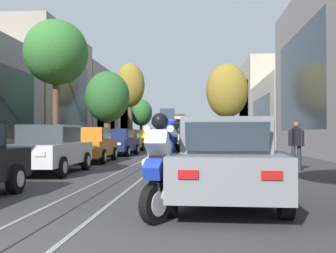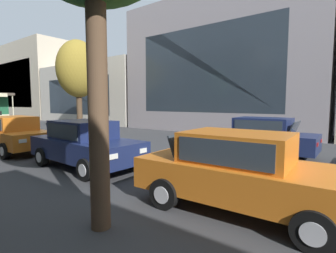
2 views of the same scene
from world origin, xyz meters
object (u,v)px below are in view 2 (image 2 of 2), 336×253
at_px(parked_car_navy_fourth_left, 85,144).
at_px(parked_car_orange_fifth_left, 14,134).
at_px(parked_car_navy_mid_right, 260,137).
at_px(parked_car_orange_mid_left, 241,171).
at_px(street_tree_kerb_right_second, 78,69).

bearing_deg(parked_car_navy_fourth_left, parked_car_orange_fifth_left, 93.00).
bearing_deg(parked_car_navy_mid_right, parked_car_orange_fifth_left, 122.05).
distance_m(parked_car_orange_mid_left, street_tree_kerb_right_second, 18.56).
distance_m(parked_car_navy_fourth_left, parked_car_navy_mid_right, 6.83).
xyz_separation_m(parked_car_orange_mid_left, parked_car_orange_fifth_left, (-0.07, 10.44, 0.00)).
relative_size(parked_car_navy_fourth_left, street_tree_kerb_right_second, 0.61).
relative_size(parked_car_orange_mid_left, parked_car_orange_fifth_left, 1.01).
distance_m(parked_car_orange_mid_left, parked_car_orange_fifth_left, 10.44).
xyz_separation_m(parked_car_orange_mid_left, parked_car_navy_fourth_left, (0.19, 5.51, 0.00)).
distance_m(parked_car_orange_mid_left, parked_car_navy_mid_right, 5.78).
height_order(parked_car_orange_mid_left, street_tree_kerb_right_second, street_tree_kerb_right_second).
distance_m(parked_car_navy_fourth_left, street_tree_kerb_right_second, 13.78).
bearing_deg(street_tree_kerb_right_second, parked_car_orange_fifth_left, -140.75).
xyz_separation_m(parked_car_navy_mid_right, street_tree_kerb_right_second, (1.76, 15.17, 4.11)).
relative_size(parked_car_orange_fifth_left, parked_car_navy_mid_right, 1.00).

